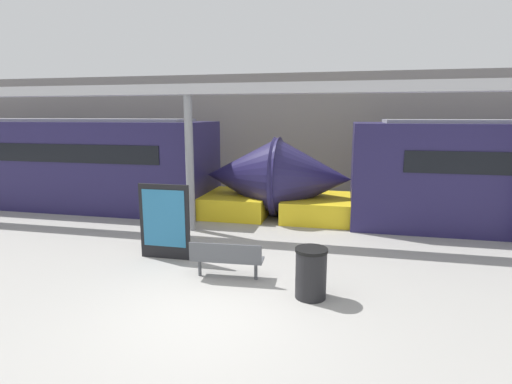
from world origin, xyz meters
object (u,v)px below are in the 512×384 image
Objects in this scene: train_right at (58,164)px; bench_near at (226,257)px; support_column_near at (190,164)px; poster_board at (165,221)px; trash_bin at (311,273)px.

train_right is 10.96× the size of bench_near.
poster_board is at bearing -82.75° from support_column_near.
train_right is 9.89m from bench_near.
bench_near is 0.39× the size of support_column_near.
poster_board is 0.46× the size of support_column_near.
support_column_near is (-2.06, 3.26, 1.47)m from bench_near.
train_right is at bearing 149.44° from trash_bin.
train_right is 6.53m from support_column_near.
bench_near is 1.82m from trash_bin.
trash_bin reaches higher than bench_near.
support_column_near is at bearing 118.99° from bench_near.
bench_near is at bearing 165.18° from trash_bin.
poster_board is 2.63m from support_column_near.
train_right is 7.92m from poster_board.
support_column_near is (-3.82, 3.72, 1.46)m from trash_bin.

